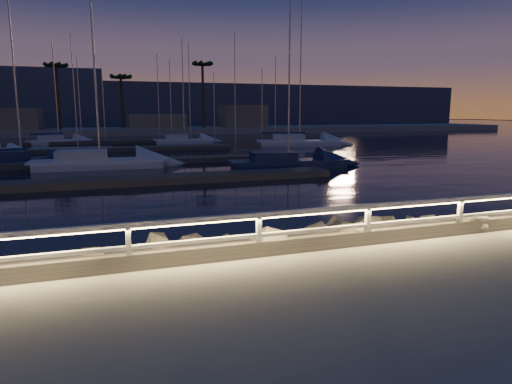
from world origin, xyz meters
The scene contains 16 objects.
ground centered at (0.00, 0.00, 0.00)m, with size 400.00×400.00×0.00m, color #A09B90.
harbor_water centered at (0.00, 31.22, -0.97)m, with size 400.00×440.00×0.60m.
guard_rail centered at (-0.07, 0.00, 0.77)m, with size 44.11×0.12×1.06m.
riprap centered at (-3.29, 1.26, -0.17)m, with size 35.34×2.79×1.30m.
floating_docks centered at (0.00, 32.50, -0.40)m, with size 22.00×36.00×0.40m.
far_shore centered at (-0.12, 74.05, 0.29)m, with size 160.00×14.00×5.20m.
palm_left centered at (-8.00, 72.00, 10.14)m, with size 3.00×3.00×11.20m.
palm_center centered at (2.00, 73.00, 8.78)m, with size 3.00×3.00×9.70m.
palm_right centered at (16.00, 72.00, 11.03)m, with size 3.00×3.00×12.20m.
distant_hills centered at (-22.13, 133.69, 4.74)m, with size 230.00×37.50×18.00m.
sailboat_c centered at (-2.62, 24.20, -0.13)m, with size 9.45×3.39×15.75m.
sailboat_h centered at (10.17, 20.14, -0.18)m, with size 8.80×3.49×14.50m.
sailboat_j centered at (-8.01, 27.62, -0.19)m, with size 7.17×4.14×11.81m.
sailboat_k centered at (7.69, 47.16, -0.19)m, with size 7.62×2.68×12.72m.
sailboat_l centered at (19.73, 39.22, -0.13)m, with size 10.32×5.57×16.82m.
sailboat_n centered at (-7.00, 50.56, -0.18)m, with size 7.51×4.59×12.43m.
Camera 1 is at (-2.53, -9.90, 3.43)m, focal length 32.00 mm.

